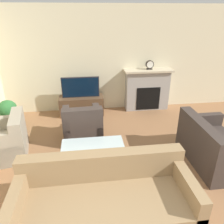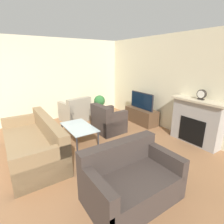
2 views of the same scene
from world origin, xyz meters
name	(u,v)px [view 2 (image 2 of 2)]	position (x,y,z in m)	size (l,w,h in m)	color
wall_back	(164,83)	(0.00, 4.54, 1.35)	(8.10, 0.06, 2.70)	beige
wall_left	(60,80)	(-2.58, 2.25, 1.35)	(0.06, 7.51, 2.70)	beige
fireplace	(196,121)	(1.25, 4.34, 0.59)	(1.30, 0.38, 1.12)	#9E9993
tv_stand	(141,116)	(-0.56, 4.20, 0.24)	(1.14, 0.45, 0.49)	brown
tv	(142,101)	(-0.56, 4.20, 0.75)	(0.96, 0.06, 0.53)	#232328
couch_sectional	(35,145)	(-0.27, 0.87, 0.29)	(2.22, 0.94, 0.82)	#8C704C
couch_loveseat	(130,181)	(1.78, 1.83, 0.29)	(0.88, 1.37, 0.82)	#3D332D
armchair_by_window	(75,112)	(-1.97, 2.50, 0.30)	(0.92, 0.96, 0.82)	#9E937F
armchair_accent	(108,122)	(-0.54, 2.90, 0.30)	(0.83, 0.79, 0.82)	#3D332D
coffee_table	(79,128)	(-0.36, 1.93, 0.39)	(1.07, 0.62, 0.43)	#333338
potted_plant	(100,102)	(-2.21, 3.58, 0.46)	(0.42, 0.42, 0.71)	#47474C
mantel_clock	(202,95)	(1.28, 4.35, 1.24)	(0.21, 0.07, 0.24)	#28231E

